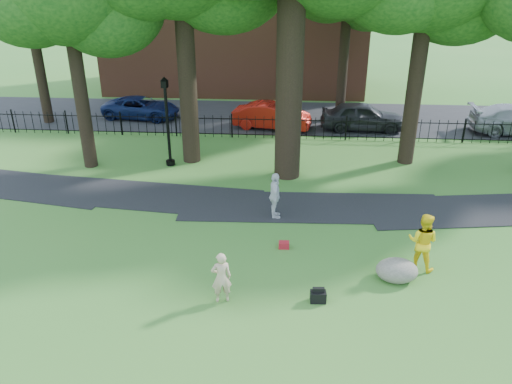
# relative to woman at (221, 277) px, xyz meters

# --- Properties ---
(ground) EXTENTS (120.00, 120.00, 0.00)m
(ground) POSITION_rel_woman_xyz_m (1.65, 2.05, -0.76)
(ground) COLOR #316D26
(ground) RESTS_ON ground
(footpath) EXTENTS (36.07, 3.85, 0.03)m
(footpath) POSITION_rel_woman_xyz_m (2.65, 5.95, -0.76)
(footpath) COLOR black
(footpath) RESTS_ON ground
(street) EXTENTS (80.00, 7.00, 0.02)m
(street) POSITION_rel_woman_xyz_m (1.65, 18.05, -0.76)
(street) COLOR black
(street) RESTS_ON ground
(iron_fence) EXTENTS (44.00, 0.04, 1.20)m
(iron_fence) POSITION_rel_woman_xyz_m (1.65, 14.05, -0.16)
(iron_fence) COLOR black
(iron_fence) RESTS_ON ground
(brick_building) EXTENTS (18.00, 8.00, 12.00)m
(brick_building) POSITION_rel_woman_xyz_m (-2.35, 26.05, 5.24)
(brick_building) COLOR brown
(brick_building) RESTS_ON ground
(woman) EXTENTS (0.63, 0.49, 1.53)m
(woman) POSITION_rel_woman_xyz_m (0.00, 0.00, 0.00)
(woman) COLOR tan
(woman) RESTS_ON ground
(man) EXTENTS (1.11, 1.02, 1.83)m
(man) POSITION_rel_woman_xyz_m (5.81, 2.07, 0.15)
(man) COLOR yellow
(man) RESTS_ON ground
(pedestrian) EXTENTS (0.50, 1.05, 1.74)m
(pedestrian) POSITION_rel_woman_xyz_m (1.26, 5.05, 0.11)
(pedestrian) COLOR silver
(pedestrian) RESTS_ON ground
(boulder) EXTENTS (1.48, 1.31, 0.72)m
(boulder) POSITION_rel_woman_xyz_m (5.00, 1.39, -0.41)
(boulder) COLOR #666055
(boulder) RESTS_ON ground
(lamppost) EXTENTS (0.40, 0.40, 4.07)m
(lamppost) POSITION_rel_woman_xyz_m (-3.73, 9.92, 1.23)
(lamppost) COLOR black
(lamppost) RESTS_ON ground
(backpack) EXTENTS (0.45, 0.30, 0.32)m
(backpack) POSITION_rel_woman_xyz_m (2.65, 0.14, -0.60)
(backpack) COLOR black
(backpack) RESTS_ON ground
(red_bag) EXTENTS (0.35, 0.22, 0.23)m
(red_bag) POSITION_rel_woman_xyz_m (1.65, 2.91, -0.65)
(red_bag) COLOR maroon
(red_bag) RESTS_ON ground
(red_sedan) EXTENTS (4.52, 2.22, 1.43)m
(red_sedan) POSITION_rel_woman_xyz_m (0.70, 15.80, -0.05)
(red_sedan) COLOR #A4160C
(red_sedan) RESTS_ON ground
(navy_van) EXTENTS (4.73, 2.60, 1.25)m
(navy_van) POSITION_rel_woman_xyz_m (-7.16, 17.27, -0.14)
(navy_van) COLOR #0D1943
(navy_van) RESTS_ON ground
(grey_car) EXTENTS (4.54, 1.83, 1.54)m
(grey_car) POSITION_rel_woman_xyz_m (5.69, 15.91, 0.01)
(grey_car) COLOR black
(grey_car) RESTS_ON ground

